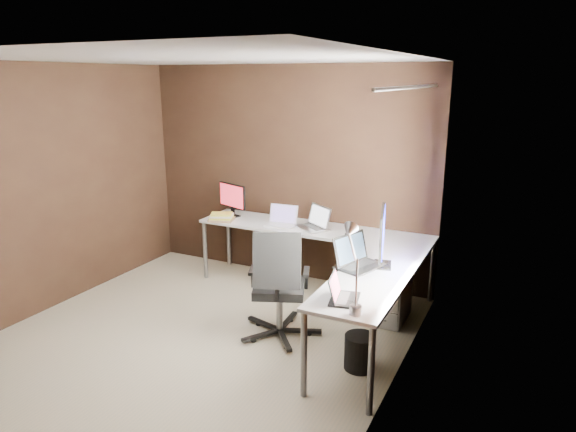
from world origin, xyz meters
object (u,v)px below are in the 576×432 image
at_px(monitor_left, 232,198).
at_px(laptop_black_small, 341,294).
at_px(drawer_pedestal, 386,290).
at_px(office_chair, 279,305).
at_px(laptop_black_big, 356,260).
at_px(desk_lamp, 351,256).
at_px(laptop_silver, 314,223).
at_px(wastebasket, 360,352).
at_px(laptop_white, 282,221).
at_px(monitor_right, 382,235).
at_px(book_stack, 222,217).

xyz_separation_m(monitor_left, laptop_black_small, (2.03, -1.70, -0.18)).
distance_m(drawer_pedestal, office_chair, 1.13).
bearing_deg(office_chair, laptop_black_big, -1.86).
bearing_deg(laptop_black_small, desk_lamp, -148.42).
relative_size(drawer_pedestal, laptop_silver, 1.31).
bearing_deg(laptop_black_big, wastebasket, -135.18).
bearing_deg(laptop_silver, laptop_white, -139.56).
distance_m(office_chair, wastebasket, 0.89).
xyz_separation_m(laptop_black_small, desk_lamp, (0.11, -0.12, 0.36)).
bearing_deg(monitor_right, book_stack, 59.13).
xyz_separation_m(monitor_left, monitor_right, (2.09, -0.86, 0.07)).
height_order(monitor_left, office_chair, monitor_left).
bearing_deg(laptop_silver, laptop_black_big, -15.98).
xyz_separation_m(monitor_right, book_stack, (-2.09, 0.62, -0.25)).
xyz_separation_m(monitor_left, desk_lamp, (2.14, -1.82, 0.18)).
xyz_separation_m(laptop_black_big, book_stack, (-1.90, 0.73, -0.02)).
bearing_deg(laptop_silver, desk_lamp, -26.61).
xyz_separation_m(drawer_pedestal, monitor_right, (0.06, -0.47, 0.72)).
height_order(laptop_white, office_chair, office_chair).
xyz_separation_m(drawer_pedestal, desk_lamp, (0.11, -1.43, 0.84)).
bearing_deg(laptop_black_big, laptop_white, 73.65).
relative_size(monitor_left, book_stack, 1.35).
relative_size(monitor_left, laptop_silver, 0.95).
xyz_separation_m(laptop_black_small, wastebasket, (0.07, 0.31, -0.63)).
bearing_deg(laptop_black_small, laptop_silver, 17.55).
distance_m(monitor_left, laptop_white, 0.74).
distance_m(laptop_black_small, office_chair, 1.04).
bearing_deg(monitor_left, office_chair, -24.73).
height_order(monitor_left, laptop_silver, monitor_left).
height_order(drawer_pedestal, office_chair, office_chair).
distance_m(laptop_black_big, desk_lamp, 0.96).
xyz_separation_m(laptop_silver, desk_lamp, (1.05, -1.78, 0.35)).
xyz_separation_m(laptop_black_small, office_chair, (-0.78, 0.50, -0.46)).
bearing_deg(laptop_silver, monitor_left, -149.09).
bearing_deg(book_stack, laptop_black_big, -20.90).
bearing_deg(monitor_right, office_chair, 97.70).
relative_size(monitor_right, office_chair, 0.57).
bearing_deg(wastebasket, monitor_left, 146.39).
bearing_deg(laptop_white, monitor_right, -34.11).
height_order(laptop_silver, wastebasket, laptop_silver).
relative_size(office_chair, wastebasket, 3.58).
relative_size(laptop_white, laptop_black_small, 1.06).
height_order(drawer_pedestal, laptop_white, laptop_white).
xyz_separation_m(desk_lamp, wastebasket, (-0.04, 0.43, -0.99)).
bearing_deg(wastebasket, laptop_silver, 126.52).
bearing_deg(wastebasket, laptop_white, 136.71).
xyz_separation_m(book_stack, desk_lamp, (2.14, -1.58, 0.36)).
relative_size(monitor_right, book_stack, 1.89).
relative_size(laptop_silver, book_stack, 1.42).
relative_size(monitor_right, laptop_black_big, 1.23).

